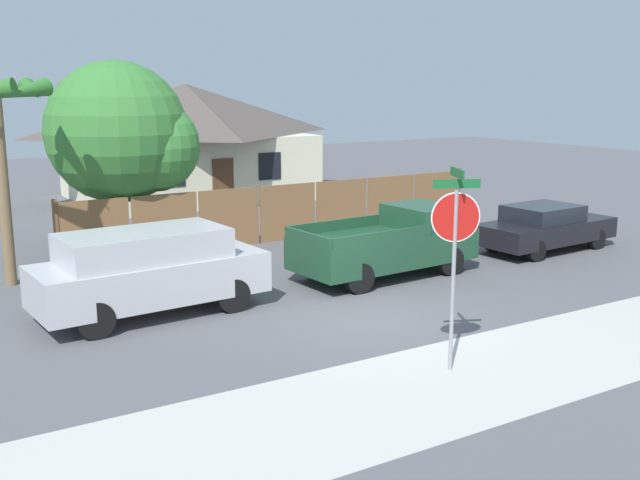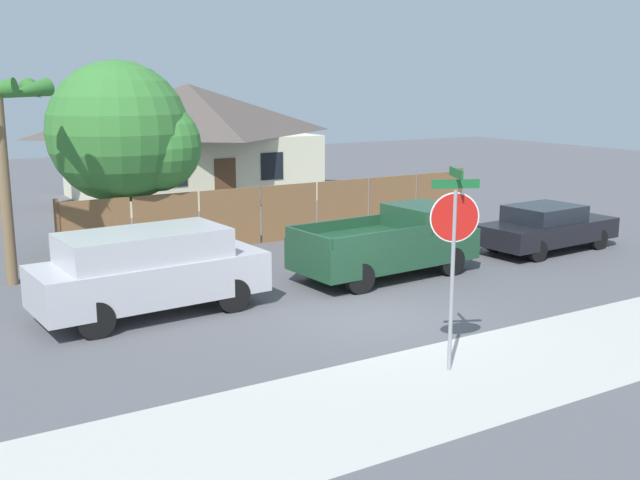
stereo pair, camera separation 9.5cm
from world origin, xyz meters
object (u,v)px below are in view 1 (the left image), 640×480
(parked_sedan, at_px, (545,227))
(stop_sign, at_px, (455,235))
(red_suv, at_px, (149,269))
(orange_pickup, at_px, (390,243))
(house, at_px, (187,139))
(oak_tree, at_px, (125,135))

(parked_sedan, bearing_deg, stop_sign, -150.16)
(red_suv, distance_m, orange_pickup, 6.40)
(red_suv, bearing_deg, orange_pickup, -3.54)
(house, xyz_separation_m, stop_sign, (-3.70, -21.23, -0.13))
(house, xyz_separation_m, orange_pickup, (-0.67, -15.44, -1.66))
(red_suv, bearing_deg, house, 61.74)
(oak_tree, bearing_deg, parked_sedan, -31.52)
(house, distance_m, red_suv, 17.06)
(house, height_order, orange_pickup, house)
(red_suv, xyz_separation_m, stop_sign, (3.37, -5.78, 1.39))
(oak_tree, relative_size, parked_sedan, 1.21)
(stop_sign, bearing_deg, parked_sedan, 58.20)
(oak_tree, distance_m, stop_sign, 12.38)
(orange_pickup, height_order, parked_sedan, orange_pickup)
(oak_tree, bearing_deg, red_suv, -104.02)
(house, xyz_separation_m, oak_tree, (-5.47, -9.02, 0.88))
(house, bearing_deg, oak_tree, -121.22)
(orange_pickup, bearing_deg, oak_tree, 123.08)
(red_suv, relative_size, orange_pickup, 1.01)
(house, height_order, stop_sign, house)
(oak_tree, relative_size, orange_pickup, 1.12)
(red_suv, bearing_deg, parked_sedan, -3.67)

